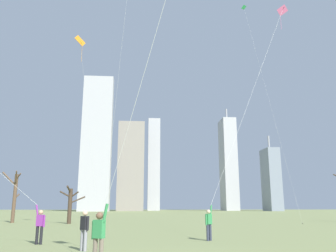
{
  "coord_description": "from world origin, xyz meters",
  "views": [
    {
      "loc": [
        -1.36,
        -11.27,
        1.78
      ],
      "look_at": [
        0.0,
        6.0,
        5.81
      ],
      "focal_mm": 37.14,
      "sensor_mm": 36.0,
      "label": 1
    }
  ],
  "objects_px": {
    "kite_flyer_far_back_yellow": "(12,197)",
    "distant_kite_high_overhead_white": "(127,2)",
    "kite_flyer_foreground_left_purple": "(115,179)",
    "bare_tree_left_of_center": "(70,204)",
    "distant_kite_low_near_trees_green": "(251,34)",
    "bare_tree_center": "(14,195)",
    "bystander_watching_nearby": "(84,228)",
    "distant_kite_drifting_right_orange": "(81,52)",
    "kite_flyer_midfield_center_pink": "(220,190)"
  },
  "relations": [
    {
      "from": "kite_flyer_foreground_left_purple",
      "to": "distant_kite_drifting_right_orange",
      "type": "height_order",
      "value": "distant_kite_drifting_right_orange"
    },
    {
      "from": "distant_kite_high_overhead_white",
      "to": "bare_tree_center",
      "type": "xyz_separation_m",
      "value": [
        -12.97,
        17.13,
        -14.32
      ]
    },
    {
      "from": "kite_flyer_foreground_left_purple",
      "to": "distant_kite_low_near_trees_green",
      "type": "height_order",
      "value": "distant_kite_low_near_trees_green"
    },
    {
      "from": "kite_flyer_foreground_left_purple",
      "to": "kite_flyer_far_back_yellow",
      "type": "bearing_deg",
      "value": 126.56
    },
    {
      "from": "kite_flyer_far_back_yellow",
      "to": "kite_flyer_foreground_left_purple",
      "type": "distance_m",
      "value": 9.3
    },
    {
      "from": "kite_flyer_midfield_center_pink",
      "to": "distant_kite_low_near_trees_green",
      "type": "relative_size",
      "value": 0.61
    },
    {
      "from": "kite_flyer_foreground_left_purple",
      "to": "bare_tree_left_of_center",
      "type": "bearing_deg",
      "value": 103.36
    },
    {
      "from": "kite_flyer_foreground_left_purple",
      "to": "bare_tree_center",
      "type": "distance_m",
      "value": 33.79
    },
    {
      "from": "kite_flyer_far_back_yellow",
      "to": "kite_flyer_midfield_center_pink",
      "type": "relative_size",
      "value": 0.52
    },
    {
      "from": "bare_tree_left_of_center",
      "to": "kite_flyer_midfield_center_pink",
      "type": "bearing_deg",
      "value": -57.86
    },
    {
      "from": "kite_flyer_foreground_left_purple",
      "to": "bystander_watching_nearby",
      "type": "relative_size",
      "value": 6.51
    },
    {
      "from": "distant_kite_drifting_right_orange",
      "to": "bare_tree_center",
      "type": "relative_size",
      "value": 3.2
    },
    {
      "from": "distant_kite_low_near_trees_green",
      "to": "bare_tree_left_of_center",
      "type": "relative_size",
      "value": 7.06
    },
    {
      "from": "kite_flyer_far_back_yellow",
      "to": "distant_kite_drifting_right_orange",
      "type": "bearing_deg",
      "value": 88.92
    },
    {
      "from": "kite_flyer_foreground_left_purple",
      "to": "bare_tree_left_of_center",
      "type": "height_order",
      "value": "kite_flyer_foreground_left_purple"
    },
    {
      "from": "distant_kite_drifting_right_orange",
      "to": "bare_tree_left_of_center",
      "type": "relative_size",
      "value": 4.61
    },
    {
      "from": "distant_kite_low_near_trees_green",
      "to": "bare_tree_left_of_center",
      "type": "distance_m",
      "value": 30.18
    },
    {
      "from": "distant_kite_drifting_right_orange",
      "to": "bare_tree_center",
      "type": "xyz_separation_m",
      "value": [
        -8.26,
        9.33,
        -13.53
      ]
    },
    {
      "from": "distant_kite_low_near_trees_green",
      "to": "bare_tree_left_of_center",
      "type": "xyz_separation_m",
      "value": [
        -21.28,
        -1.13,
        -21.37
      ]
    },
    {
      "from": "kite_flyer_foreground_left_purple",
      "to": "bystander_watching_nearby",
      "type": "height_order",
      "value": "kite_flyer_foreground_left_purple"
    },
    {
      "from": "kite_flyer_far_back_yellow",
      "to": "kite_flyer_midfield_center_pink",
      "type": "height_order",
      "value": "kite_flyer_midfield_center_pink"
    },
    {
      "from": "bystander_watching_nearby",
      "to": "distant_kite_low_near_trees_green",
      "type": "height_order",
      "value": "distant_kite_low_near_trees_green"
    },
    {
      "from": "kite_flyer_midfield_center_pink",
      "to": "bystander_watching_nearby",
      "type": "bearing_deg",
      "value": -146.87
    },
    {
      "from": "distant_kite_high_overhead_white",
      "to": "distant_kite_low_near_trees_green",
      "type": "relative_size",
      "value": 0.72
    },
    {
      "from": "kite_flyer_far_back_yellow",
      "to": "bare_tree_left_of_center",
      "type": "distance_m",
      "value": 20.7
    },
    {
      "from": "kite_flyer_far_back_yellow",
      "to": "distant_kite_low_near_trees_green",
      "type": "height_order",
      "value": "distant_kite_low_near_trees_green"
    },
    {
      "from": "distant_kite_high_overhead_white",
      "to": "bare_tree_center",
      "type": "bearing_deg",
      "value": 127.12
    },
    {
      "from": "distant_kite_low_near_trees_green",
      "to": "bare_tree_center",
      "type": "bearing_deg",
      "value": 176.55
    },
    {
      "from": "bare_tree_center",
      "to": "distant_kite_low_near_trees_green",
      "type": "bearing_deg",
      "value": -3.45
    },
    {
      "from": "distant_kite_drifting_right_orange",
      "to": "bare_tree_center",
      "type": "distance_m",
      "value": 18.39
    },
    {
      "from": "kite_flyer_foreground_left_purple",
      "to": "distant_kite_drifting_right_orange",
      "type": "distance_m",
      "value": 26.29
    },
    {
      "from": "kite_flyer_foreground_left_purple",
      "to": "distant_kite_drifting_right_orange",
      "type": "relative_size",
      "value": 0.58
    },
    {
      "from": "bystander_watching_nearby",
      "to": "distant_kite_low_near_trees_green",
      "type": "bearing_deg",
      "value": 56.71
    },
    {
      "from": "kite_flyer_midfield_center_pink",
      "to": "bare_tree_left_of_center",
      "type": "relative_size",
      "value": 4.29
    },
    {
      "from": "kite_flyer_far_back_yellow",
      "to": "distant_kite_low_near_trees_green",
      "type": "xyz_separation_m",
      "value": [
        20.14,
        21.8,
        21.21
      ]
    },
    {
      "from": "kite_flyer_foreground_left_purple",
      "to": "distant_kite_low_near_trees_green",
      "type": "bearing_deg",
      "value": 63.49
    },
    {
      "from": "bare_tree_left_of_center",
      "to": "distant_kite_drifting_right_orange",
      "type": "bearing_deg",
      "value": -77.75
    },
    {
      "from": "kite_flyer_far_back_yellow",
      "to": "distant_kite_high_overhead_white",
      "type": "xyz_separation_m",
      "value": [
        4.98,
        6.36,
        15.13
      ]
    },
    {
      "from": "kite_flyer_far_back_yellow",
      "to": "bare_tree_left_of_center",
      "type": "bearing_deg",
      "value": 93.17
    },
    {
      "from": "kite_flyer_far_back_yellow",
      "to": "bystander_watching_nearby",
      "type": "bearing_deg",
      "value": -34.67
    },
    {
      "from": "distant_kite_high_overhead_white",
      "to": "bare_tree_left_of_center",
      "type": "height_order",
      "value": "distant_kite_high_overhead_white"
    },
    {
      "from": "kite_flyer_foreground_left_purple",
      "to": "bare_tree_center",
      "type": "height_order",
      "value": "kite_flyer_foreground_left_purple"
    },
    {
      "from": "kite_flyer_far_back_yellow",
      "to": "distant_kite_drifting_right_orange",
      "type": "distance_m",
      "value": 20.16
    },
    {
      "from": "kite_flyer_midfield_center_pink",
      "to": "distant_kite_low_near_trees_green",
      "type": "bearing_deg",
      "value": 65.12
    },
    {
      "from": "kite_flyer_midfield_center_pink",
      "to": "distant_kite_drifting_right_orange",
      "type": "xyz_separation_m",
      "value": [
        -10.53,
        12.5,
        13.89
      ]
    },
    {
      "from": "distant_kite_high_overhead_white",
      "to": "bare_tree_center",
      "type": "distance_m",
      "value": 25.82
    },
    {
      "from": "kite_flyer_midfield_center_pink",
      "to": "bare_tree_center",
      "type": "height_order",
      "value": "kite_flyer_midfield_center_pink"
    },
    {
      "from": "bystander_watching_nearby",
      "to": "bare_tree_center",
      "type": "xyz_separation_m",
      "value": [
        -11.99,
        26.27,
        2.13
      ]
    },
    {
      "from": "distant_kite_drifting_right_orange",
      "to": "bare_tree_left_of_center",
      "type": "height_order",
      "value": "distant_kite_drifting_right_orange"
    },
    {
      "from": "kite_flyer_midfield_center_pink",
      "to": "distant_kite_high_overhead_white",
      "type": "relative_size",
      "value": 0.84
    }
  ]
}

